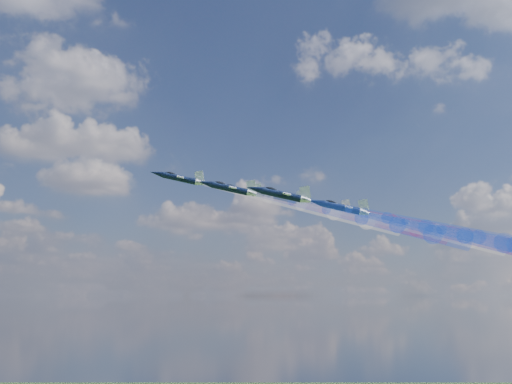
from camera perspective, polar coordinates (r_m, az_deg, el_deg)
name	(u,v)px	position (r m, az deg, el deg)	size (l,w,h in m)	color
jet_lead	(180,178)	(143.72, -7.14, 1.27)	(10.73, 13.41, 3.58)	black
trail_lead	(301,205)	(140.93, 4.23, -1.23)	(4.47, 46.19, 4.47)	white
jet_inner_left	(230,188)	(132.36, -2.46, 0.34)	(10.73, 13.41, 3.58)	black
trail_inner_left	(362,217)	(132.23, 9.84, -2.36)	(4.47, 46.19, 4.47)	blue
jet_inner_right	(239,190)	(152.03, -1.61, 0.16)	(10.73, 13.41, 3.58)	black
trail_inner_right	(354,216)	(151.93, 9.10, -2.19)	(4.47, 46.19, 4.47)	red
jet_outer_left	(282,195)	(121.93, 2.40, -0.25)	(10.73, 13.41, 3.58)	black
trail_outer_left	(426,226)	(124.51, 15.57, -3.11)	(4.47, 46.19, 4.47)	blue
jet_center_third	(281,198)	(142.48, 2.36, -0.53)	(10.73, 13.41, 3.58)	black
trail_center_third	(404,225)	(144.58, 13.68, -2.99)	(4.47, 46.19, 4.47)	white
jet_outer_right	(284,196)	(162.96, 2.65, -0.42)	(10.73, 13.41, 3.58)	black
trail_outer_right	(392,220)	(164.83, 12.56, -2.58)	(4.47, 46.19, 4.47)	red
jet_rear_left	(341,207)	(130.04, 7.95, -1.44)	(10.73, 13.41, 3.58)	black
trail_rear_left	(479,238)	(135.20, 20.05, -4.03)	(4.47, 46.19, 4.47)	blue
jet_rear_right	(327,206)	(152.97, 6.65, -1.34)	(10.73, 13.41, 3.58)	black
trail_rear_right	(443,232)	(157.04, 17.06, -3.58)	(4.47, 46.19, 4.47)	red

